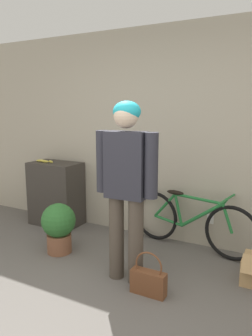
# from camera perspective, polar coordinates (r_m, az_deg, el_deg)

# --- Properties ---
(wall_back) EXTENTS (8.00, 0.07, 2.60)m
(wall_back) POSITION_cam_1_polar(r_m,az_deg,el_deg) (4.02, 7.56, 5.51)
(wall_back) COLOR #B7AD99
(wall_back) RESTS_ON ground_plane
(side_shelf) EXTENTS (0.71, 0.43, 0.89)m
(side_shelf) POSITION_cam_1_polar(r_m,az_deg,el_deg) (4.75, -12.07, -4.36)
(side_shelf) COLOR #38332D
(side_shelf) RESTS_ON ground_plane
(person) EXTENTS (0.62, 0.24, 1.70)m
(person) POSITION_cam_1_polar(r_m,az_deg,el_deg) (3.01, 0.01, -1.73)
(person) COLOR #4C4238
(person) RESTS_ON ground_plane
(bicycle) EXTENTS (1.58, 0.46, 0.69)m
(bicycle) POSITION_cam_1_polar(r_m,az_deg,el_deg) (3.94, 11.18, -9.13)
(bicycle) COLOR black
(bicycle) RESTS_ON ground_plane
(banana) EXTENTS (0.32, 0.09, 0.04)m
(banana) POSITION_cam_1_polar(r_m,az_deg,el_deg) (4.70, -13.92, 1.17)
(banana) COLOR #EAD64C
(banana) RESTS_ON side_shelf
(handbag) EXTENTS (0.32, 0.11, 0.40)m
(handbag) POSITION_cam_1_polar(r_m,az_deg,el_deg) (3.08, 3.92, -19.00)
(handbag) COLOR brown
(handbag) RESTS_ON ground_plane
(potted_plant) EXTENTS (0.39, 0.39, 0.58)m
(potted_plant) POSITION_cam_1_polar(r_m,az_deg,el_deg) (3.86, -11.65, -9.76)
(potted_plant) COLOR brown
(potted_plant) RESTS_ON ground_plane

